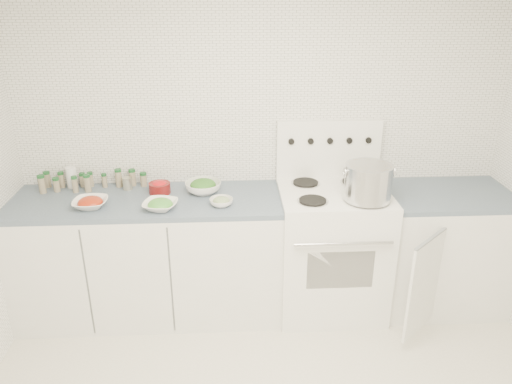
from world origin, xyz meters
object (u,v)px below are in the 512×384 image
object	(u,v)px
bowl_snowpea	(160,205)
stock_pot	(368,181)
bowl_tomato	(90,203)
stove	(331,246)

from	to	relation	value
bowl_snowpea	stock_pot	bearing A→B (deg)	-0.33
bowl_tomato	stove	bearing A→B (deg)	3.82
stock_pot	bowl_tomato	distance (m)	1.83
stove	bowl_tomato	distance (m)	1.70
stock_pot	stove	bearing A→B (deg)	135.99
stove	bowl_tomato	bearing A→B (deg)	-176.18
stock_pot	bowl_snowpea	bearing A→B (deg)	179.67
stove	stock_pot	world-z (taller)	stove
bowl_tomato	bowl_snowpea	world-z (taller)	bowl_tomato
bowl_snowpea	bowl_tomato	bearing A→B (deg)	173.11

